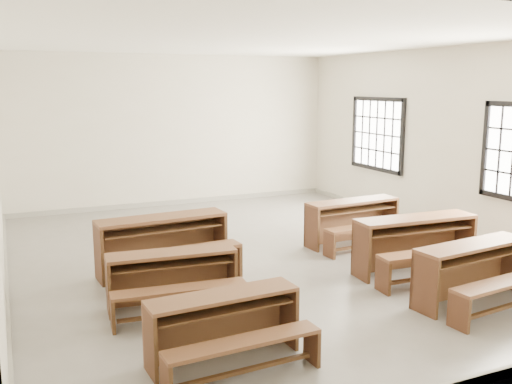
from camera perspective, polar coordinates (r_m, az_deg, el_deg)
name	(u,v)px	position (r m, az deg, el deg)	size (l,w,h in m)	color
room	(262,115)	(8.37, 0.57, 7.76)	(8.50, 8.50, 3.20)	gray
desk_set_0	(225,323)	(5.46, -3.11, -12.96)	(1.49, 0.83, 0.65)	brown
desk_set_1	(173,276)	(6.74, -8.30, -8.31)	(1.56, 0.91, 0.67)	brown
desk_set_2	(164,241)	(7.93, -9.22, -4.85)	(1.83, 1.03, 0.80)	brown
desk_set_3	(476,269)	(7.30, 21.10, -7.19)	(1.69, 1.00, 0.72)	brown
desk_set_4	(417,241)	(8.16, 15.84, -4.75)	(1.80, 1.00, 0.79)	brown
desk_set_5	(354,219)	(9.42, 9.79, -2.66)	(1.66, 0.93, 0.72)	brown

